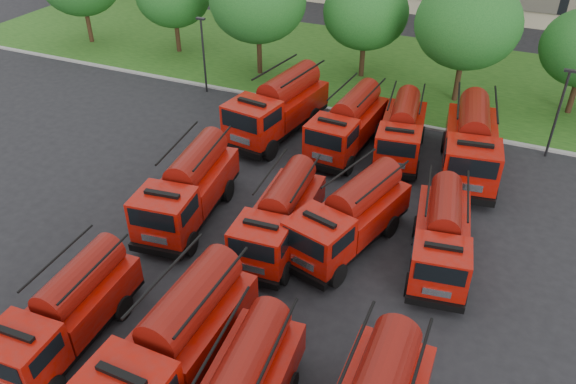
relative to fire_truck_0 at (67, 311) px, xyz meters
name	(u,v)px	position (x,y,z in m)	size (l,w,h in m)	color
ground	(203,293)	(3.00, 3.97, -1.45)	(140.00, 140.00, 0.00)	black
lawn	(382,69)	(3.00, 29.97, -1.39)	(70.00, 16.00, 0.12)	#184612
curb	(347,112)	(3.00, 21.87, -1.38)	(70.00, 0.30, 0.14)	gray
tree_2	(258,1)	(-5.00, 25.47, 3.91)	(6.72, 6.72, 8.22)	#382314
tree_3	(366,13)	(2.00, 27.97, 3.23)	(5.88, 5.88, 7.19)	#382314
tree_4	(468,24)	(9.00, 26.47, 3.77)	(6.55, 6.55, 8.01)	#382314
lamp_post_0	(203,51)	(-7.00, 21.17, 1.45)	(0.60, 0.25, 5.11)	black
lamp_post_1	(559,109)	(15.00, 21.17, 1.45)	(0.60, 0.25, 5.11)	black
fire_truck_0	(67,311)	(0.00, 0.00, 0.00)	(2.59, 6.43, 2.88)	black
fire_truck_1	(175,342)	(4.39, 0.20, 0.23)	(2.77, 7.36, 3.33)	black
fire_truck_4	(189,187)	(-0.19, 8.28, 0.17)	(3.30, 7.31, 3.21)	black
fire_truck_5	(280,216)	(4.55, 8.14, 0.04)	(2.74, 6.66, 2.97)	black
fire_truck_6	(350,216)	(7.35, 9.25, 0.11)	(4.04, 7.19, 3.10)	black
fire_truck_7	(442,235)	(11.22, 9.66, 0.01)	(3.12, 6.62, 2.90)	black
fire_truck_8	(278,106)	(0.13, 17.56, 0.33)	(3.77, 8.07, 3.53)	black
fire_truck_9	(348,123)	(4.47, 17.48, 0.15)	(2.93, 7.12, 3.17)	black
fire_truck_10	(402,130)	(7.39, 18.11, 0.05)	(3.17, 6.80, 2.98)	black
fire_truck_11	(471,143)	(11.14, 17.73, 0.29)	(3.67, 7.88, 3.45)	black
firefighter_4	(220,297)	(3.76, 4.05, -1.45)	(0.87, 0.57, 1.78)	black
firefighter_5	(423,270)	(10.81, 8.87, -1.45)	(1.59, 0.68, 1.71)	black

